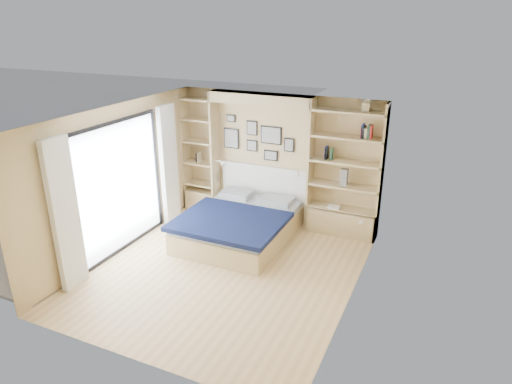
% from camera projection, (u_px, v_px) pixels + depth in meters
% --- Properties ---
extents(ground, '(4.50, 4.50, 0.00)m').
position_uv_depth(ground, '(226.00, 270.00, 7.32)').
color(ground, '#E3BE84').
rests_on(ground, ground).
extents(room_shell, '(4.50, 4.50, 4.50)m').
position_uv_depth(room_shell, '(244.00, 176.00, 8.37)').
color(room_shell, tan).
rests_on(room_shell, ground).
extents(bed, '(1.82, 2.25, 1.07)m').
position_uv_depth(bed, '(240.00, 224.00, 8.28)').
color(bed, '#D2BD84').
rests_on(bed, ground).
extents(photo_gallery, '(1.48, 0.02, 0.82)m').
position_uv_depth(photo_gallery, '(257.00, 138.00, 8.81)').
color(photo_gallery, black).
rests_on(photo_gallery, ground).
extents(reading_lamps, '(1.92, 0.12, 0.15)m').
position_uv_depth(reading_lamps, '(259.00, 168.00, 8.74)').
color(reading_lamps, silver).
rests_on(reading_lamps, ground).
extents(shelf_decor, '(3.47, 0.23, 2.03)m').
position_uv_depth(shelf_decor, '(333.00, 144.00, 8.04)').
color(shelf_decor, navy).
rests_on(shelf_decor, ground).
extents(deck, '(3.20, 4.00, 0.05)m').
position_uv_depth(deck, '(59.00, 230.00, 8.70)').
color(deck, '#716453').
rests_on(deck, ground).
extents(deck_chair, '(0.62, 0.79, 0.69)m').
position_uv_depth(deck_chair, '(105.00, 201.00, 9.19)').
color(deck_chair, tan).
rests_on(deck_chair, ground).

